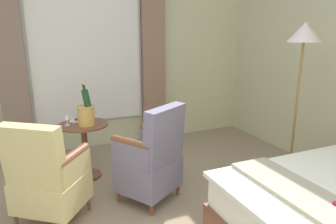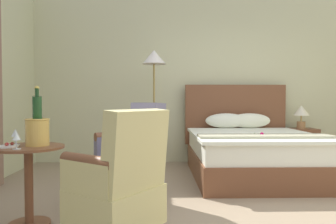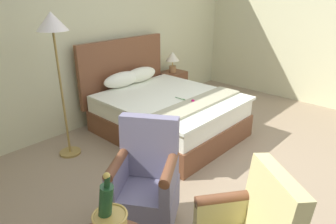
{
  "view_description": "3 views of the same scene",
  "coord_description": "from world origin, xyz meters",
  "px_view_note": "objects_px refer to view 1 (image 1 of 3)",
  "views": [
    {
      "loc": [
        1.43,
        -0.67,
        1.7
      ],
      "look_at": [
        -1.21,
        0.47,
        0.95
      ],
      "focal_mm": 32.0,
      "sensor_mm": 36.0,
      "label": 1
    },
    {
      "loc": [
        -0.98,
        -3.0,
        1.05
      ],
      "look_at": [
        -0.88,
        0.47,
        0.94
      ],
      "focal_mm": 35.0,
      "sensor_mm": 36.0,
      "label": 2
    },
    {
      "loc": [
        -2.76,
        -1.36,
        2.07
      ],
      "look_at": [
        -0.58,
        0.65,
        0.85
      ],
      "focal_mm": 32.0,
      "sensor_mm": 36.0,
      "label": 3
    }
  ],
  "objects_px": {
    "wine_glass_near_bucket": "(87,113)",
    "snack_plate": "(77,121)",
    "champagne_bucket": "(86,113)",
    "armchair_facing_bed": "(47,178)",
    "wine_glass_near_edge": "(67,117)",
    "side_table_round": "(85,145)",
    "armchair_by_window": "(152,160)",
    "floor_lamp_brass": "(303,47)"
  },
  "relations": [
    {
      "from": "wine_glass_near_bucket",
      "to": "snack_plate",
      "type": "bearing_deg",
      "value": -94.96
    },
    {
      "from": "champagne_bucket",
      "to": "armchair_facing_bed",
      "type": "relative_size",
      "value": 0.51
    },
    {
      "from": "wine_glass_near_bucket",
      "to": "armchair_facing_bed",
      "type": "distance_m",
      "value": 1.14
    },
    {
      "from": "wine_glass_near_edge",
      "to": "snack_plate",
      "type": "distance_m",
      "value": 0.2
    },
    {
      "from": "side_table_round",
      "to": "wine_glass_near_edge",
      "type": "height_order",
      "value": "wine_glass_near_edge"
    },
    {
      "from": "wine_glass_near_bucket",
      "to": "armchair_by_window",
      "type": "height_order",
      "value": "armchair_by_window"
    },
    {
      "from": "wine_glass_near_bucket",
      "to": "wine_glass_near_edge",
      "type": "xyz_separation_m",
      "value": [
        0.12,
        -0.25,
        -0.0
      ]
    },
    {
      "from": "floor_lamp_brass",
      "to": "snack_plate",
      "type": "bearing_deg",
      "value": -116.59
    },
    {
      "from": "wine_glass_near_bucket",
      "to": "armchair_by_window",
      "type": "xyz_separation_m",
      "value": [
        0.96,
        0.48,
        -0.32
      ]
    },
    {
      "from": "side_table_round",
      "to": "champagne_bucket",
      "type": "bearing_deg",
      "value": 28.5
    },
    {
      "from": "wine_glass_near_edge",
      "to": "armchair_by_window",
      "type": "relative_size",
      "value": 0.13
    },
    {
      "from": "wine_glass_near_edge",
      "to": "armchair_by_window",
      "type": "height_order",
      "value": "armchair_by_window"
    },
    {
      "from": "side_table_round",
      "to": "snack_plate",
      "type": "height_order",
      "value": "snack_plate"
    },
    {
      "from": "snack_plate",
      "to": "armchair_facing_bed",
      "type": "xyz_separation_m",
      "value": [
        0.97,
        -0.39,
        -0.24
      ]
    },
    {
      "from": "floor_lamp_brass",
      "to": "armchair_by_window",
      "type": "distance_m",
      "value": 2.06
    },
    {
      "from": "side_table_round",
      "to": "wine_glass_near_bucket",
      "type": "distance_m",
      "value": 0.39
    },
    {
      "from": "snack_plate",
      "to": "wine_glass_near_edge",
      "type": "bearing_deg",
      "value": -43.43
    },
    {
      "from": "wine_glass_near_edge",
      "to": "champagne_bucket",
      "type": "bearing_deg",
      "value": 68.11
    },
    {
      "from": "floor_lamp_brass",
      "to": "champagne_bucket",
      "type": "height_order",
      "value": "floor_lamp_brass"
    },
    {
      "from": "wine_glass_near_bucket",
      "to": "floor_lamp_brass",
      "type": "bearing_deg",
      "value": 62.3
    },
    {
      "from": "floor_lamp_brass",
      "to": "wine_glass_near_bucket",
      "type": "height_order",
      "value": "floor_lamp_brass"
    },
    {
      "from": "floor_lamp_brass",
      "to": "armchair_by_window",
      "type": "relative_size",
      "value": 1.76
    },
    {
      "from": "side_table_round",
      "to": "wine_glass_near_bucket",
      "type": "height_order",
      "value": "wine_glass_near_bucket"
    },
    {
      "from": "floor_lamp_brass",
      "to": "armchair_facing_bed",
      "type": "xyz_separation_m",
      "value": [
        -0.2,
        -2.72,
        -1.12
      ]
    },
    {
      "from": "wine_glass_near_edge",
      "to": "snack_plate",
      "type": "xyz_separation_m",
      "value": [
        -0.13,
        0.12,
        -0.09
      ]
    },
    {
      "from": "floor_lamp_brass",
      "to": "wine_glass_near_edge",
      "type": "height_order",
      "value": "floor_lamp_brass"
    },
    {
      "from": "champagne_bucket",
      "to": "armchair_by_window",
      "type": "bearing_deg",
      "value": 34.57
    },
    {
      "from": "champagne_bucket",
      "to": "snack_plate",
      "type": "height_order",
      "value": "champagne_bucket"
    },
    {
      "from": "armchair_by_window",
      "to": "armchair_facing_bed",
      "type": "distance_m",
      "value": 1.0
    },
    {
      "from": "wine_glass_near_bucket",
      "to": "snack_plate",
      "type": "height_order",
      "value": "wine_glass_near_bucket"
    },
    {
      "from": "armchair_facing_bed",
      "to": "floor_lamp_brass",
      "type": "bearing_deg",
      "value": 85.85
    },
    {
      "from": "wine_glass_near_bucket",
      "to": "snack_plate",
      "type": "relative_size",
      "value": 0.77
    },
    {
      "from": "wine_glass_near_bucket",
      "to": "wine_glass_near_edge",
      "type": "relative_size",
      "value": 1.01
    },
    {
      "from": "side_table_round",
      "to": "floor_lamp_brass",
      "type": "bearing_deg",
      "value": 65.93
    },
    {
      "from": "wine_glass_near_bucket",
      "to": "armchair_by_window",
      "type": "distance_m",
      "value": 1.12
    },
    {
      "from": "wine_glass_near_bucket",
      "to": "armchair_by_window",
      "type": "relative_size",
      "value": 0.13
    },
    {
      "from": "wine_glass_near_edge",
      "to": "armchair_facing_bed",
      "type": "xyz_separation_m",
      "value": [
        0.84,
        -0.27,
        -0.32
      ]
    },
    {
      "from": "wine_glass_near_edge",
      "to": "armchair_facing_bed",
      "type": "height_order",
      "value": "armchair_facing_bed"
    },
    {
      "from": "side_table_round",
      "to": "snack_plate",
      "type": "distance_m",
      "value": 0.31
    },
    {
      "from": "armchair_facing_bed",
      "to": "champagne_bucket",
      "type": "bearing_deg",
      "value": 147.41
    },
    {
      "from": "armchair_by_window",
      "to": "wine_glass_near_edge",
      "type": "bearing_deg",
      "value": -138.94
    },
    {
      "from": "side_table_round",
      "to": "wine_glass_near_edge",
      "type": "bearing_deg",
      "value": -96.59
    }
  ]
}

